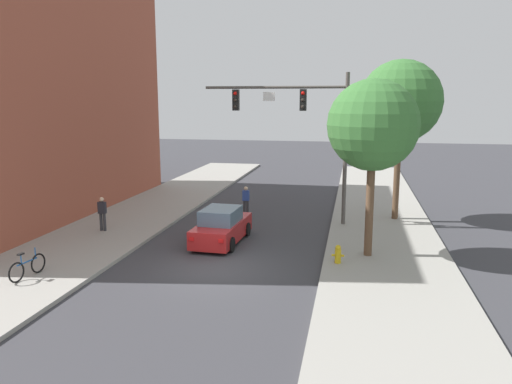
{
  "coord_description": "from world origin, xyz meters",
  "views": [
    {
      "loc": [
        5.06,
        -17.49,
        6.34
      ],
      "look_at": [
        0.49,
        5.46,
        2.0
      ],
      "focal_mm": 34.97,
      "sensor_mm": 36.0,
      "label": 1
    }
  ],
  "objects": [
    {
      "name": "ground_plane",
      "position": [
        0.0,
        0.0,
        0.0
      ],
      "size": [
        120.0,
        120.0,
        0.0
      ],
      "primitive_type": "plane",
      "color": "#38383D"
    },
    {
      "name": "sidewalk_left",
      "position": [
        -6.5,
        0.0,
        0.07
      ],
      "size": [
        5.0,
        60.0,
        0.15
      ],
      "primitive_type": "cube",
      "color": "#99968E",
      "rests_on": "ground"
    },
    {
      "name": "sidewalk_right",
      "position": [
        6.5,
        0.0,
        0.07
      ],
      "size": [
        5.0,
        60.0,
        0.15
      ],
      "primitive_type": "cube",
      "color": "#99968E",
      "rests_on": "ground"
    },
    {
      "name": "traffic_signal_mast",
      "position": [
        2.54,
        7.46,
        5.37
      ],
      "size": [
        7.21,
        0.38,
        7.5
      ],
      "color": "#514C47",
      "rests_on": "sidewalk_right"
    },
    {
      "name": "car_lead_red",
      "position": [
        -0.69,
        3.49,
        0.72
      ],
      "size": [
        1.99,
        4.31,
        1.6
      ],
      "color": "#B21E1E",
      "rests_on": "ground"
    },
    {
      "name": "pedestrian_sidewalk_left_walker",
      "position": [
        -6.67,
        3.82,
        1.06
      ],
      "size": [
        0.36,
        0.22,
        1.64
      ],
      "color": "#333338",
      "rests_on": "sidewalk_left"
    },
    {
      "name": "pedestrian_crossing_road",
      "position": [
        -0.76,
        8.9,
        0.91
      ],
      "size": [
        0.36,
        0.22,
        1.64
      ],
      "color": "#333338",
      "rests_on": "ground"
    },
    {
      "name": "bicycle_leaning",
      "position": [
        -6.13,
        -2.61,
        0.54
      ],
      "size": [
        0.26,
        1.77,
        0.98
      ],
      "color": "black",
      "rests_on": "sidewalk_left"
    },
    {
      "name": "fire_hydrant",
      "position": [
        4.56,
        1.14,
        0.51
      ],
      "size": [
        0.48,
        0.24,
        0.72
      ],
      "color": "gold",
      "rests_on": "sidewalk_right"
    },
    {
      "name": "street_tree_nearest",
      "position": [
        5.71,
        2.4,
        5.35
      ],
      "size": [
        3.56,
        3.56,
        7.01
      ],
      "color": "brown",
      "rests_on": "sidewalk_right"
    },
    {
      "name": "street_tree_second",
      "position": [
        7.25,
        9.14,
        6.25
      ],
      "size": [
        4.18,
        4.18,
        8.21
      ],
      "color": "brown",
      "rests_on": "sidewalk_right"
    }
  ]
}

